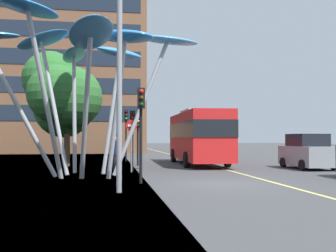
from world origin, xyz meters
TOP-DOWN VIEW (x-y plane):
  - ground at (-0.68, 0.00)m, footprint 120.00×240.00m
  - red_bus at (1.53, 11.12)m, footprint 2.94×9.86m
  - leaf_sculpture at (-5.64, 3.45)m, footprint 11.91×9.90m
  - traffic_light_kerb_near at (-3.17, 0.38)m, footprint 0.28×0.42m
  - traffic_light_kerb_far at (-3.16, 6.22)m, footprint 0.28×0.42m
  - traffic_light_island_mid at (-2.57, 10.35)m, footprint 0.28×0.42m
  - traffic_light_opposite at (-3.11, 15.35)m, footprint 0.28×0.42m
  - car_parked_mid at (6.94, 6.56)m, footprint 2.05×3.93m
  - street_lamp at (-3.66, -2.06)m, footprint 1.90×0.44m
  - tree_pavement_near at (-7.39, 10.68)m, footprint 5.11×5.49m
  - pedestrian at (-4.01, 5.93)m, footprint 0.34×0.34m
  - no_entry_sign at (-3.24, 5.80)m, footprint 0.60×0.12m
  - backdrop_building at (-12.16, 36.76)m, footprint 24.11×12.12m

SIDE VIEW (x-z plane):
  - ground at x=-0.68m, z-range -0.10..0.00m
  - pedestrian at x=-4.01m, z-range 0.01..1.84m
  - car_parked_mid at x=6.94m, z-range -0.06..1.96m
  - no_entry_sign at x=-3.24m, z-range 0.45..3.18m
  - red_bus at x=1.53m, z-range 0.17..3.83m
  - traffic_light_island_mid at x=-2.57m, z-range 0.74..3.97m
  - traffic_light_kerb_far at x=-3.16m, z-range 0.74..3.97m
  - traffic_light_kerb_near at x=-3.17m, z-range 0.84..4.57m
  - traffic_light_opposite at x=-3.11m, z-range 0.87..4.76m
  - tree_pavement_near at x=-7.39m, z-range 0.77..8.13m
  - street_lamp at x=-3.66m, z-range 1.10..9.26m
  - leaf_sculpture at x=-5.64m, z-range 2.23..9.50m
  - backdrop_building at x=-12.16m, z-range 0.00..21.92m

